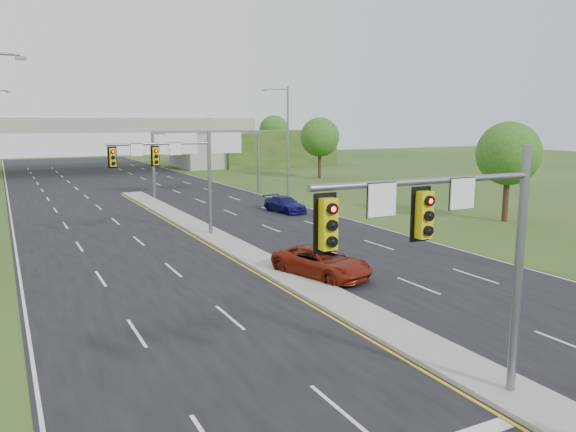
# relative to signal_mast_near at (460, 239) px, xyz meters

# --- Properties ---
(ground) EXTENTS (240.00, 240.00, 0.00)m
(ground) POSITION_rel_signal_mast_near_xyz_m (2.26, 0.07, -4.73)
(ground) COLOR #2C4418
(ground) RESTS_ON ground
(road) EXTENTS (24.00, 160.00, 0.02)m
(road) POSITION_rel_signal_mast_near_xyz_m (2.26, 35.07, -4.72)
(road) COLOR black
(road) RESTS_ON ground
(median) EXTENTS (2.00, 54.00, 0.16)m
(median) POSITION_rel_signal_mast_near_xyz_m (2.26, 23.07, -4.63)
(median) COLOR gray
(median) RESTS_ON road
(lane_markings) EXTENTS (23.72, 160.00, 0.01)m
(lane_markings) POSITION_rel_signal_mast_near_xyz_m (1.66, 28.99, -4.70)
(lane_markings) COLOR gold
(lane_markings) RESTS_ON road
(signal_mast_near) EXTENTS (6.62, 0.60, 7.00)m
(signal_mast_near) POSITION_rel_signal_mast_near_xyz_m (0.00, 0.00, 0.00)
(signal_mast_near) COLOR slate
(signal_mast_near) RESTS_ON ground
(signal_mast_far) EXTENTS (6.62, 0.60, 7.00)m
(signal_mast_far) POSITION_rel_signal_mast_near_xyz_m (0.00, 25.00, 0.00)
(signal_mast_far) COLOR slate
(signal_mast_far) RESTS_ON ground
(sign_gantry) EXTENTS (11.58, 0.44, 6.67)m
(sign_gantry) POSITION_rel_signal_mast_near_xyz_m (8.95, 44.99, 0.51)
(sign_gantry) COLOR slate
(sign_gantry) RESTS_ON ground
(overpass) EXTENTS (80.00, 14.00, 8.10)m
(overpass) POSITION_rel_signal_mast_near_xyz_m (2.26, 80.07, -1.17)
(overpass) COLOR gray
(overpass) RESTS_ON ground
(lightpole_r_far) EXTENTS (2.85, 0.25, 11.00)m
(lightpole_r_far) POSITION_rel_signal_mast_near_xyz_m (15.56, 40.07, 1.38)
(lightpole_r_far) COLOR slate
(lightpole_r_far) RESTS_ON ground
(tree_r_near) EXTENTS (4.80, 4.80, 7.60)m
(tree_r_near) POSITION_rel_signal_mast_near_xyz_m (24.26, 20.07, 0.45)
(tree_r_near) COLOR #382316
(tree_r_near) RESTS_ON ground
(tree_r_mid) EXTENTS (5.20, 5.20, 8.12)m
(tree_r_mid) POSITION_rel_signal_mast_near_xyz_m (28.26, 55.07, 0.78)
(tree_r_mid) COLOR #382316
(tree_r_mid) RESTS_ON ground
(tree_back_c) EXTENTS (5.60, 5.60, 8.32)m
(tree_back_c) POSITION_rel_signal_mast_near_xyz_m (26.26, 94.07, 0.78)
(tree_back_c) COLOR #382316
(tree_back_c) RESTS_ON ground
(tree_back_d) EXTENTS (6.00, 6.00, 8.85)m
(tree_back_d) POSITION_rel_signal_mast_near_xyz_m (40.26, 94.07, 1.11)
(tree_back_d) COLOR #382316
(tree_back_d) RESTS_ON ground
(car_far_a) EXTENTS (3.89, 5.82, 1.48)m
(car_far_a) POSITION_rel_signal_mast_near_xyz_m (3.76, 12.95, -3.96)
(car_far_a) COLOR maroon
(car_far_a) RESTS_ON road
(car_far_b) EXTENTS (2.53, 4.76, 1.31)m
(car_far_b) POSITION_rel_signal_mast_near_xyz_m (11.20, 31.68, -4.05)
(car_far_b) COLOR #0E0C4A
(car_far_b) RESTS_ON road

